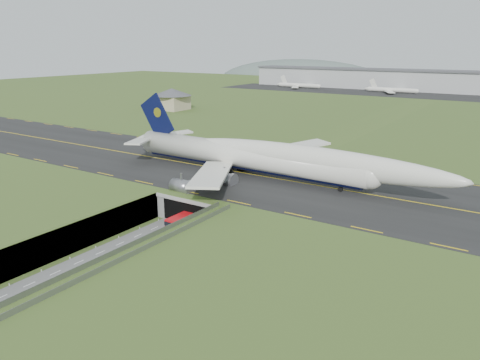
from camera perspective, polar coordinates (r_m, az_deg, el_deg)
The scene contains 10 objects.
ground at distance 100.67m, azimuth -9.70°, elevation -6.67°, with size 900.00×900.00×0.00m, color #3B5522.
airfield_deck at distance 99.56m, azimuth -9.78°, elevation -5.08°, with size 800.00×800.00×6.00m, color gray.
trench_road at distance 95.79m, azimuth -12.77°, elevation -8.00°, with size 12.00×75.00×0.20m, color slate.
taxiway at distance 123.39m, azimuth 0.60°, elevation 0.82°, with size 800.00×44.00×0.18m, color black.
tunnel_portal at distance 111.41m, azimuth -3.95°, elevation -2.38°, with size 17.00×22.30×6.00m.
guideway at distance 79.09m, azimuth -13.45°, elevation -9.22°, with size 3.00×53.00×7.05m.
jumbo_jet at distance 117.52m, azimuth 3.15°, elevation 2.70°, with size 94.53×60.87×20.14m.
shuttle_tram at distance 102.71m, azimuth -7.25°, elevation -5.10°, with size 2.86×7.36×3.01m.
service_building at distance 250.75m, azimuth -8.29°, elevation 9.96°, with size 21.01×21.01×11.19m.
cargo_terminal at distance 373.03m, azimuth 23.75°, elevation 10.95°, with size 320.00×67.00×15.60m.
Camera 1 is at (64.35, -67.17, 38.49)m, focal length 35.00 mm.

